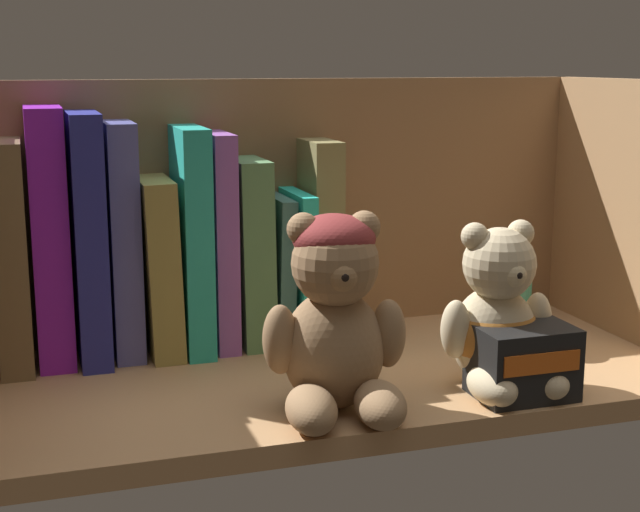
{
  "coord_description": "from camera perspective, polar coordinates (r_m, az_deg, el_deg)",
  "views": [
    {
      "loc": [
        -27.44,
        -80.23,
        30.99
      ],
      "look_at": [
        -1.84,
        0.0,
        13.25
      ],
      "focal_mm": 52.44,
      "sensor_mm": 36.0,
      "label": 1
    }
  ],
  "objects": [
    {
      "name": "book_8",
      "position": [
        0.99,
        -2.86,
        -0.61
      ],
      "size": [
        2.0,
        12.4,
        15.31
      ],
      "primitive_type": "cube",
      "rotation": [
        0.0,
        0.02,
        0.0
      ],
      "color": "#3A6A65",
      "rests_on": "shelf_board"
    },
    {
      "name": "teddy_bear_larger",
      "position": [
        0.77,
        0.96,
        -3.86
      ],
      "size": [
        12.44,
        12.78,
        16.86
      ],
      "color": "#93704C",
      "rests_on": "shelf_board"
    },
    {
      "name": "book_6",
      "position": [
        0.97,
        -6.35,
        1.09
      ],
      "size": [
        2.25,
        12.12,
        21.93
      ],
      "primitive_type": "cube",
      "color": "#9253B0",
      "rests_on": "shelf_board"
    },
    {
      "name": "book_10",
      "position": [
        0.99,
        -0.2,
        1.14
      ],
      "size": [
        3.07,
        9.76,
        20.86
      ],
      "primitive_type": "cube",
      "color": "olive",
      "rests_on": "shelf_board"
    },
    {
      "name": "shelf_board",
      "position": [
        0.9,
        1.12,
        -7.59
      ],
      "size": [
        64.11,
        30.53,
        2.0
      ],
      "primitive_type": "cube",
      "color": "tan",
      "rests_on": "ground"
    },
    {
      "name": "book_3",
      "position": [
        0.95,
        -12.06,
        1.11
      ],
      "size": [
        2.81,
        11.82,
        23.19
      ],
      "primitive_type": "cube",
      "color": "#5659A4",
      "rests_on": "shelf_board"
    },
    {
      "name": "teddy_bear_smaller",
      "position": [
        0.85,
        10.79,
        -4.05
      ],
      "size": [
        10.97,
        11.42,
        15.1
      ],
      "color": "beige",
      "rests_on": "shelf_board"
    },
    {
      "name": "book_0",
      "position": [
        0.95,
        -18.34,
        0.29
      ],
      "size": [
        3.01,
        14.68,
        21.74
      ],
      "primitive_type": "cube",
      "color": "brown",
      "rests_on": "shelf_board"
    },
    {
      "name": "book_4",
      "position": [
        0.96,
        -9.98,
        -0.39
      ],
      "size": [
        3.54,
        14.04,
        17.72
      ],
      "primitive_type": "cube",
      "rotation": [
        0.0,
        -0.03,
        0.0
      ],
      "color": "olive",
      "rests_on": "shelf_board"
    },
    {
      "name": "shelf_back_panel",
      "position": [
        1.01,
        -1.74,
        2.53
      ],
      "size": [
        66.51,
        1.2,
        29.05
      ],
      "primitive_type": "cube",
      "color": "#936B46",
      "rests_on": "ground"
    },
    {
      "name": "book_7",
      "position": [
        0.98,
        -4.5,
        0.41
      ],
      "size": [
        3.52,
        11.97,
        19.24
      ],
      "primitive_type": "cube",
      "rotation": [
        0.0,
        -0.01,
        0.0
      ],
      "color": "#558654",
      "rests_on": "shelf_board"
    },
    {
      "name": "pillar_candle",
      "position": [
        0.98,
        11.33,
        -3.23
      ],
      "size": [
        4.86,
        4.86,
        7.61
      ],
      "primitive_type": "cylinder",
      "color": "#2D7A66",
      "rests_on": "shelf_board"
    },
    {
      "name": "book_1",
      "position": [
        0.95,
        -16.21,
        1.31
      ],
      "size": [
        3.38,
        12.7,
        24.74
      ],
      "primitive_type": "cube",
      "color": "purple",
      "rests_on": "shelf_board"
    },
    {
      "name": "book_2",
      "position": [
        0.95,
        -14.04,
        1.29
      ],
      "size": [
        2.91,
        14.79,
        24.2
      ],
      "primitive_type": "cube",
      "color": "navy",
      "rests_on": "shelf_board"
    },
    {
      "name": "book_5",
      "position": [
        0.96,
        -8.06,
        1.18
      ],
      "size": [
        2.74,
        14.21,
        22.61
      ],
      "primitive_type": "cube",
      "color": "#26AF9E",
      "rests_on": "shelf_board"
    },
    {
      "name": "book_9",
      "position": [
        0.99,
        -1.72,
        -0.4
      ],
      "size": [
        1.61,
        13.92,
        15.73
      ],
      "primitive_type": "cube",
      "color": "#27CEBA",
      "rests_on": "shelf_board"
    },
    {
      "name": "small_product_box",
      "position": [
        0.84,
        12.26,
        -6.29
      ],
      "size": [
        8.41,
        6.42,
        6.38
      ],
      "color": "black",
      "rests_on": "shelf_board"
    }
  ]
}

